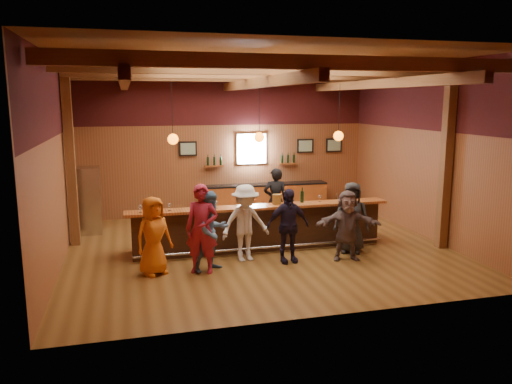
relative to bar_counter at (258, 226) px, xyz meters
The scene contains 27 objects.
room 2.69m from the bar_counter, 100.24° to the right, with size 9.04×9.00×4.52m.
bar_counter is the anchor object (origin of this frame).
back_bar_cabinet 3.76m from the bar_counter, 71.66° to the left, with size 4.00×0.52×0.95m.
window 4.17m from the bar_counter, 78.34° to the left, with size 0.95×0.09×0.95m.
framed_pictures 4.42m from the bar_counter, 66.46° to the left, with size 5.35×0.05×0.45m.
wine_shelves 3.97m from the bar_counter, 78.14° to the left, with size 3.00×0.18×0.30m.
pendant_lights 2.19m from the bar_counter, 96.37° to the right, with size 4.24×0.24×1.37m.
stainless_fridge 4.81m from the bar_counter, 149.24° to the left, with size 0.70×0.70×1.80m, color silver.
customer_orange 2.92m from the bar_counter, 152.79° to the right, with size 0.80×0.52×1.64m, color orange.
customer_redvest 2.22m from the bar_counter, 137.28° to the right, with size 0.68×0.45×1.87m, color maroon.
customer_denim 1.99m from the bar_counter, 134.83° to the right, with size 0.83×0.65×1.71m, color #446589.
customer_white 1.15m from the bar_counter, 120.07° to the right, with size 1.12×0.64×1.73m, color silver.
customer_navy 1.35m from the bar_counter, 75.15° to the right, with size 0.97×0.41×1.66m, color black.
customer_brown 2.24m from the bar_counter, 40.98° to the right, with size 1.48×0.47×1.59m, color #634F4F.
customer_dark 2.26m from the bar_counter, 25.30° to the right, with size 0.82×0.53×1.68m, color #252527.
bartender 1.48m from the bar_counter, 56.08° to the left, with size 0.65×0.43×1.78m, color black.
ice_bucket 0.85m from the bar_counter, 31.76° to the right, with size 0.21×0.21×0.23m, color brown.
bottle_a 1.01m from the bar_counter, 20.20° to the right, with size 0.07×0.07×0.33m.
bottle_b 1.29m from the bar_counter, 11.88° to the right, with size 0.08×0.08×0.37m.
glass_a 2.92m from the bar_counter, behind, with size 0.08×0.08×0.18m.
glass_b 2.30m from the bar_counter, behind, with size 0.08×0.08×0.18m.
glass_c 1.77m from the bar_counter, behind, with size 0.07×0.07×0.16m.
glass_d 1.35m from the bar_counter, 162.14° to the right, with size 0.08×0.08×0.18m.
glass_e 0.86m from the bar_counter, 143.98° to the right, with size 0.09×0.09×0.20m.
glass_f 1.06m from the bar_counter, 29.99° to the right, with size 0.08×0.08×0.19m.
glass_g 1.67m from the bar_counter, ahead, with size 0.07×0.07×0.17m.
glass_h 2.22m from the bar_counter, ahead, with size 0.07×0.07×0.16m.
Camera 1 is at (-3.02, -11.29, 3.56)m, focal length 35.00 mm.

